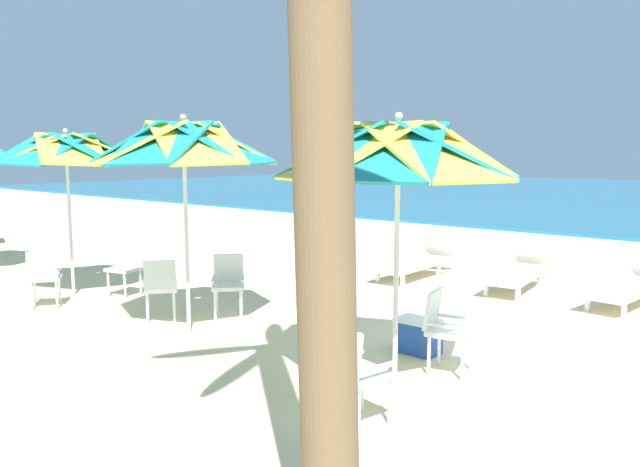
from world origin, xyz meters
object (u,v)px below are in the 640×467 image
(beach_umbrella_0, at_px, (398,154))
(plastic_chair_4, at_px, (44,275))
(plastic_chair_3, at_px, (228,281))
(plastic_chair_1, at_px, (445,326))
(plastic_chair_2, at_px, (160,285))
(sun_lounger_2, at_px, (415,262))
(sun_lounger_0, at_px, (630,287))
(sun_lounger_1, at_px, (518,272))
(beach_umbrella_1, at_px, (184,146))
(cooler_box, at_px, (418,336))
(plastic_chair_5, at_px, (127,266))
(plastic_chair_0, at_px, (354,369))
(beach_umbrella_2, at_px, (66,151))

(beach_umbrella_0, xyz_separation_m, plastic_chair_4, (-5.74, -0.63, -1.79))
(plastic_chair_3, height_order, plastic_chair_4, same)
(plastic_chair_1, relative_size, plastic_chair_3, 1.00)
(plastic_chair_2, height_order, sun_lounger_2, plastic_chair_2)
(sun_lounger_0, bearing_deg, sun_lounger_1, 179.60)
(plastic_chair_2, height_order, plastic_chair_4, same)
(plastic_chair_2, bearing_deg, sun_lounger_2, 77.11)
(beach_umbrella_1, distance_m, sun_lounger_2, 5.37)
(beach_umbrella_0, xyz_separation_m, beach_umbrella_1, (-3.08, -0.08, 0.09))
(sun_lounger_0, height_order, sun_lounger_2, same)
(beach_umbrella_0, height_order, sun_lounger_0, beach_umbrella_0)
(cooler_box, bearing_deg, sun_lounger_0, 72.30)
(plastic_chair_5, bearing_deg, plastic_chair_2, -18.76)
(beach_umbrella_1, bearing_deg, plastic_chair_2, 172.08)
(plastic_chair_4, bearing_deg, beach_umbrella_0, 6.31)
(cooler_box, bearing_deg, sun_lounger_2, 121.55)
(plastic_chair_2, xyz_separation_m, plastic_chair_3, (0.52, 0.77, 0.00))
(sun_lounger_0, bearing_deg, plastic_chair_2, -132.80)
(beach_umbrella_0, relative_size, plastic_chair_3, 3.08)
(beach_umbrella_0, distance_m, plastic_chair_3, 3.82)
(plastic_chair_2, xyz_separation_m, plastic_chair_5, (-1.63, 0.55, 0.00))
(plastic_chair_1, xyz_separation_m, beach_umbrella_1, (-3.23, -0.79, 1.88))
(sun_lounger_0, distance_m, sun_lounger_1, 1.75)
(plastic_chair_3, xyz_separation_m, plastic_chair_4, (-2.46, -1.43, 0.00))
(beach_umbrella_1, relative_size, plastic_chair_4, 3.19)
(beach_umbrella_0, xyz_separation_m, plastic_chair_3, (-3.28, 0.79, -1.79))
(beach_umbrella_0, bearing_deg, beach_umbrella_1, -178.54)
(plastic_chair_2, relative_size, plastic_chair_3, 1.00)
(cooler_box, bearing_deg, beach_umbrella_1, -156.74)
(cooler_box, bearing_deg, plastic_chair_0, -73.72)
(beach_umbrella_1, relative_size, sun_lounger_0, 1.25)
(plastic_chair_1, xyz_separation_m, plastic_chair_5, (-5.58, -0.14, 0.00))
(plastic_chair_2, bearing_deg, beach_umbrella_0, -0.33)
(sun_lounger_2, relative_size, cooler_box, 4.30)
(beach_umbrella_1, xyz_separation_m, plastic_chair_2, (-0.72, 0.10, -1.88))
(plastic_chair_3, bearing_deg, cooler_box, 5.68)
(beach_umbrella_1, distance_m, plastic_chair_4, 3.31)
(plastic_chair_2, height_order, cooler_box, plastic_chair_2)
(sun_lounger_1, bearing_deg, plastic_chair_0, -80.05)
(plastic_chair_1, distance_m, beach_umbrella_2, 6.68)
(beach_umbrella_2, bearing_deg, sun_lounger_1, 42.96)
(plastic_chair_4, distance_m, sun_lounger_1, 7.55)
(plastic_chair_3, distance_m, plastic_chair_4, 2.84)
(beach_umbrella_0, xyz_separation_m, plastic_chair_2, (-3.80, 0.02, -1.79))
(beach_umbrella_1, distance_m, beach_umbrella_2, 3.17)
(sun_lounger_2, height_order, cooler_box, sun_lounger_2)
(plastic_chair_1, bearing_deg, beach_umbrella_0, -101.87)
(plastic_chair_4, height_order, sun_lounger_1, plastic_chair_4)
(beach_umbrella_0, distance_m, beach_umbrella_2, 6.25)
(plastic_chair_3, distance_m, sun_lounger_0, 6.01)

